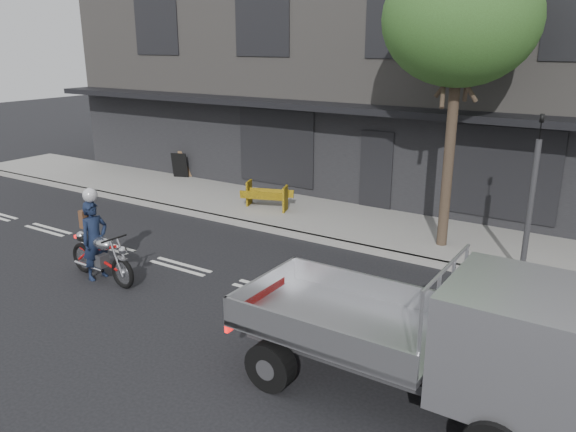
% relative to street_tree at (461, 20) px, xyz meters
% --- Properties ---
extents(ground, '(80.00, 80.00, 0.00)m').
position_rel_street_tree_xyz_m(ground, '(-2.20, -4.20, -5.28)').
color(ground, black).
rests_on(ground, ground).
extents(sidewalk, '(32.00, 3.20, 0.15)m').
position_rel_street_tree_xyz_m(sidewalk, '(-2.20, 0.50, -5.20)').
color(sidewalk, gray).
rests_on(sidewalk, ground).
extents(kerb, '(32.00, 0.20, 0.15)m').
position_rel_street_tree_xyz_m(kerb, '(-2.20, -1.10, -5.20)').
color(kerb, gray).
rests_on(kerb, ground).
extents(building_main, '(26.00, 10.00, 8.00)m').
position_rel_street_tree_xyz_m(building_main, '(-2.20, 7.10, -1.28)').
color(building_main, slate).
rests_on(building_main, ground).
extents(street_tree, '(3.40, 3.40, 6.74)m').
position_rel_street_tree_xyz_m(street_tree, '(0.00, 0.00, 0.00)').
color(street_tree, '#382B21').
rests_on(street_tree, ground).
extents(traffic_light_pole, '(0.12, 0.12, 3.50)m').
position_rel_street_tree_xyz_m(traffic_light_pole, '(2.00, -0.85, -3.63)').
color(traffic_light_pole, '#2D2D30').
rests_on(traffic_light_pole, ground).
extents(motorcycle, '(2.06, 0.60, 1.06)m').
position_rel_street_tree_xyz_m(motorcycle, '(-5.49, -5.60, -4.73)').
color(motorcycle, black).
rests_on(motorcycle, ground).
extents(rider, '(0.45, 0.65, 1.70)m').
position_rel_street_tree_xyz_m(rider, '(-5.64, -5.60, -4.43)').
color(rider, '#131C34').
rests_on(rider, ground).
extents(flatbed_ute, '(4.65, 1.96, 2.15)m').
position_rel_street_tree_xyz_m(flatbed_ute, '(2.38, -6.12, -4.05)').
color(flatbed_ute, black).
rests_on(flatbed_ute, ground).
extents(construction_barrier, '(1.49, 0.97, 0.77)m').
position_rel_street_tree_xyz_m(construction_barrier, '(-5.34, 0.09, -4.74)').
color(construction_barrier, yellow).
rests_on(construction_barrier, sidewalk).
extents(sandwich_board, '(0.67, 0.55, 0.90)m').
position_rel_street_tree_xyz_m(sandwich_board, '(-10.20, 1.80, -4.68)').
color(sandwich_board, black).
rests_on(sandwich_board, sidewalk).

